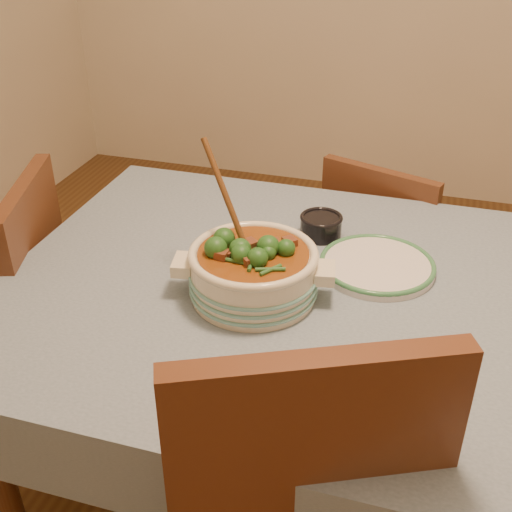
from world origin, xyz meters
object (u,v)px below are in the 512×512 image
at_px(stew_casserole, 253,268).
at_px(chair_far, 384,257).
at_px(white_plate, 377,265).
at_px(condiment_bowl, 321,225).
at_px(chair_left, 9,310).
at_px(dining_table, 362,331).

distance_m(stew_casserole, chair_far, 0.87).
xyz_separation_m(white_plate, condiment_bowl, (-0.16, 0.13, 0.02)).
height_order(white_plate, chair_left, chair_left).
distance_m(dining_table, chair_far, 0.73).
height_order(dining_table, white_plate, white_plate).
distance_m(dining_table, white_plate, 0.17).
distance_m(dining_table, stew_casserole, 0.30).
bearing_deg(white_plate, chair_far, 92.13).
bearing_deg(chair_left, white_plate, 78.56).
height_order(dining_table, condiment_bowl, condiment_bowl).
bearing_deg(condiment_bowl, chair_left, -164.04).
xyz_separation_m(chair_far, chair_left, (-0.98, -0.68, 0.05)).
xyz_separation_m(dining_table, chair_left, (-0.99, 0.02, -0.16)).
bearing_deg(dining_table, white_plate, 86.44).
bearing_deg(stew_casserole, condiment_bowl, 74.16).
height_order(stew_casserole, chair_left, stew_casserole).
bearing_deg(dining_table, stew_casserole, -166.62).
relative_size(white_plate, condiment_bowl, 2.31).
xyz_separation_m(white_plate, chair_left, (-1.00, -0.11, -0.26)).
relative_size(white_plate, chair_far, 0.39).
bearing_deg(condiment_bowl, white_plate, -37.51).
bearing_deg(chair_left, stew_casserole, 66.40).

